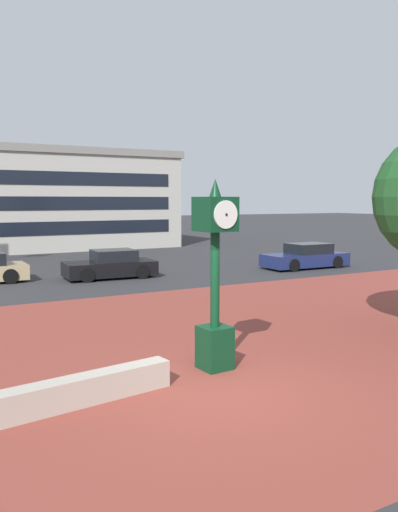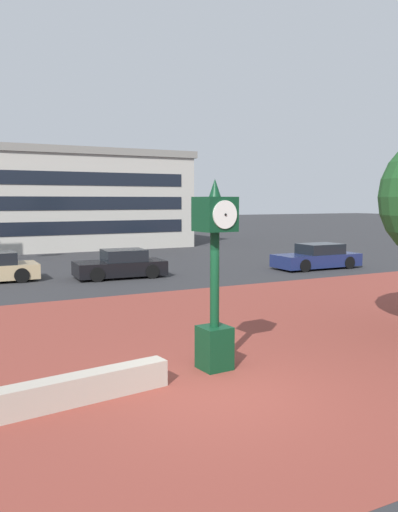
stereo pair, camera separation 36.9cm
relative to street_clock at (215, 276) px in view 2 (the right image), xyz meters
The scene contains 7 objects.
ground_plane 2.36m from the street_clock, 117.38° to the right, with size 200.00×200.00×0.00m, color #2D2D30.
plaza_brick_paving 2.77m from the street_clock, 108.03° to the left, with size 44.00×14.11×0.01m, color brown.
planter_wall 3.39m from the street_clock, 170.00° to the right, with size 3.20×0.40×0.50m, color #ADA393.
street_clock is the anchor object (origin of this frame).
car_street_near 13.54m from the street_clock, 79.71° to the left, with size 4.12×2.12×1.28m.
car_street_mid 17.11m from the street_clock, 43.01° to the left, with size 4.60×1.94×1.28m.
civic_building 32.76m from the street_clock, 87.21° to the left, with size 21.98×14.32×7.12m.
Camera 2 is at (-4.46, -8.02, 3.51)m, focal length 36.28 mm.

